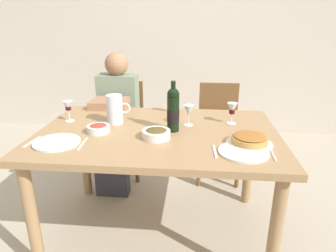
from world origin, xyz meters
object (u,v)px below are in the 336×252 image
Objects in this scene: wine_glass_spare at (68,107)px; dinner_plate_right_setting at (244,152)px; olive_bowl at (156,133)px; dinner_plate_left_setting at (57,142)px; dining_table at (158,144)px; wine_glass_left_diner at (232,109)px; wine_glass_right_diner at (188,111)px; chair_left at (123,122)px; chair_right at (218,125)px; water_pitcher at (115,111)px; diner_left at (116,118)px; wine_bottle at (173,110)px; baked_tart at (250,140)px; salad_bowl at (98,128)px; wine_glass_centre at (174,100)px.

wine_glass_spare reaches higher than dinner_plate_right_setting.
olive_bowl reaches higher than dinner_plate_left_setting.
dining_table is at bearing 24.73° from dinner_plate_left_setting.
wine_glass_left_diner is 1.05× the size of wine_glass_right_diner.
chair_left is (-0.46, 1.02, -0.29)m from olive_bowl.
chair_right reaches higher than dinner_plate_left_setting.
water_pitcher is at bearing 142.06° from olive_bowl.
dinner_plate_right_setting is at bearing 134.84° from diner_left.
chair_right is at bearing 67.86° from wine_bottle.
water_pitcher is 0.22× the size of chair_left.
dinner_plate_right_setting is at bearing -53.29° from wine_glass_right_diner.
dining_table is 0.54m from wine_glass_left_diner.
wine_bottle is 0.37× the size of chair_left.
chair_left reaches higher than dining_table.
chair_right is (1.00, 1.13, -0.27)m from dinner_plate_left_setting.
wine_bottle is 1.02m from chair_right.
diner_left is (0.10, 0.91, -0.15)m from dinner_plate_left_setting.
wine_glass_spare is (-0.73, 0.12, -0.03)m from wine_bottle.
dinner_plate_left_setting is at bearing -166.75° from olive_bowl.
baked_tart is at bearing 140.00° from diner_left.
salad_bowl is at bearing -163.98° from wine_glass_left_diner.
dinner_plate_left_setting is (0.08, -0.38, -0.10)m from wine_glass_spare.
diner_left is (-0.09, 0.72, -0.17)m from salad_bowl.
water_pitcher is 0.45m from dinner_plate_left_setting.
dining_table is 5.72× the size of dinner_plate_left_setting.
water_pitcher is 1.37× the size of wine_glass_centre.
olive_bowl reaches higher than salad_bowl.
chair_right reaches higher than dinner_plate_right_setting.
water_pitcher is (-0.30, 0.12, 0.18)m from dining_table.
wine_glass_centre reaches higher than chair_left.
olive_bowl is at bearing 161.41° from dinner_plate_right_setting.
water_pitcher is at bearing 56.69° from dinner_plate_left_setting.
dinner_plate_right_setting is 1.20m from chair_right.
wine_glass_spare is 0.12× the size of diner_left.
water_pitcher reaches higher than salad_bowl.
baked_tart reaches higher than dinner_plate_right_setting.
dinner_plate_right_setting is at bearing -1.82° from dinner_plate_left_setting.
olive_bowl is 1.13m from chair_right.
wine_bottle reaches higher than chair_left.
wine_glass_centre is at bearing 46.13° from salad_bowl.
diner_left is at bearing 120.30° from olive_bowl.
chair_right is (0.44, 1.00, -0.29)m from olive_bowl.
wine_glass_centre is 0.75m from wine_glass_spare.
water_pitcher is 1.16× the size of olive_bowl.
chair_left is (0.18, 0.77, -0.37)m from wine_glass_spare.
dining_table is at bearing 124.25° from diner_left.
wine_glass_left_diner is 1.07m from diner_left.
chair_right is (0.90, 0.22, -0.12)m from diner_left.
baked_tart is 0.73m from wine_glass_centre.
wine_bottle reaches higher than wine_glass_left_diner.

